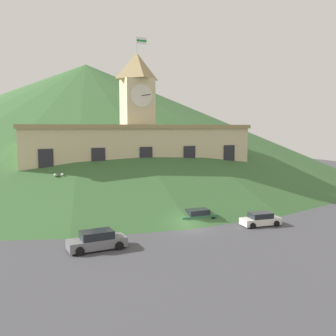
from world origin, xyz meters
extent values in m
plane|color=#424247|center=(0.00, 0.00, 0.00)|extent=(160.00, 160.00, 0.00)
cube|color=beige|center=(0.00, 20.05, 5.49)|extent=(35.43, 8.36, 10.97)
cube|color=#998456|center=(0.00, 20.05, 11.27)|extent=(36.03, 8.96, 0.60)
cube|color=beige|center=(0.00, 20.05, 15.07)|extent=(4.50, 4.50, 7.00)
pyramid|color=#998456|center=(0.00, 20.05, 20.60)|extent=(4.95, 4.95, 4.05)
cylinder|color=silver|center=(0.00, 17.74, 15.91)|extent=(3.42, 0.12, 3.42)
cube|color=black|center=(0.69, 17.67, 16.02)|extent=(1.40, 0.06, 0.30)
cylinder|color=#B2B2B7|center=(0.00, 20.05, 23.82)|extent=(0.10, 0.10, 2.40)
cube|color=white|center=(0.80, 20.05, 24.47)|extent=(1.60, 0.06, 1.00)
cube|color=#1E8438|center=(0.80, 20.01, 24.47)|extent=(1.60, 0.04, 0.28)
cube|color=#232328|center=(-14.17, 15.79, 5.27)|extent=(1.95, 0.16, 6.04)
cube|color=#232328|center=(-7.09, 15.79, 5.27)|extent=(1.95, 0.16, 6.04)
cube|color=#232328|center=(0.00, 15.79, 5.27)|extent=(1.95, 0.16, 6.04)
cube|color=#232328|center=(7.09, 15.79, 5.27)|extent=(1.95, 0.16, 6.04)
cube|color=#232328|center=(14.17, 15.79, 5.27)|extent=(1.95, 0.16, 6.04)
cube|color=#1E8438|center=(-14.06, 11.94, 1.20)|extent=(5.62, 0.12, 2.39)
cube|color=white|center=(-8.43, 11.94, 1.20)|extent=(5.62, 0.12, 2.39)
cube|color=#1E8438|center=(-2.81, 11.94, 1.20)|extent=(5.62, 0.12, 2.39)
cube|color=white|center=(2.81, 11.94, 1.20)|extent=(5.62, 0.12, 2.39)
cube|color=#1E8438|center=(8.43, 11.94, 1.20)|extent=(5.62, 0.12, 2.39)
cube|color=white|center=(14.06, 11.94, 1.20)|extent=(5.62, 0.12, 2.39)
cone|color=#386033|center=(0.00, 66.58, 13.95)|extent=(133.93, 133.93, 27.89)
cylinder|color=black|center=(-12.83, 12.98, 2.53)|extent=(0.14, 0.14, 5.05)
cube|color=black|center=(-12.83, 12.98, 4.90)|extent=(0.90, 0.08, 0.08)
sphere|color=white|center=(-13.28, 12.98, 5.08)|extent=(0.36, 0.36, 0.36)
sphere|color=white|center=(-12.38, 12.98, 5.08)|extent=(0.36, 0.36, 0.36)
cylinder|color=black|center=(-0.87, 12.98, 2.01)|extent=(0.14, 0.14, 4.03)
cube|color=black|center=(-0.87, 12.98, 3.88)|extent=(0.90, 0.08, 0.08)
sphere|color=white|center=(-1.32, 12.98, 4.06)|extent=(0.36, 0.36, 0.36)
sphere|color=white|center=(-0.42, 12.98, 4.06)|extent=(0.36, 0.36, 0.36)
cylinder|color=black|center=(11.56, 12.98, 2.11)|extent=(0.14, 0.14, 4.21)
cube|color=black|center=(11.56, 12.98, 4.06)|extent=(0.90, 0.08, 0.08)
sphere|color=white|center=(11.11, 12.98, 4.24)|extent=(0.36, 0.36, 0.36)
sphere|color=white|center=(12.01, 12.98, 4.24)|extent=(0.36, 0.36, 0.36)
cube|color=#284C99|center=(-10.13, 7.99, 0.73)|extent=(5.26, 2.47, 1.04)
cube|color=#1E2328|center=(-10.13, 7.99, 1.67)|extent=(2.96, 2.09, 0.85)
cylinder|color=black|center=(-8.50, 9.15, 0.46)|extent=(0.95, 0.44, 0.92)
cylinder|color=black|center=(-8.31, 7.16, 0.46)|extent=(0.95, 0.44, 0.92)
cylinder|color=black|center=(-11.95, 8.83, 0.46)|extent=(0.95, 0.44, 0.92)
cylinder|color=black|center=(-11.76, 6.84, 0.46)|extent=(0.95, 0.44, 0.92)
cube|color=yellow|center=(13.05, 5.47, 0.47)|extent=(4.38, 2.28, 0.67)
cube|color=#1E2328|center=(13.05, 5.47, 1.08)|extent=(2.49, 1.92, 0.55)
cylinder|color=black|center=(14.37, 6.54, 0.30)|extent=(0.63, 0.39, 0.59)
cylinder|color=black|center=(14.58, 4.75, 0.30)|extent=(0.63, 0.39, 0.59)
cylinder|color=black|center=(11.53, 6.20, 0.30)|extent=(0.63, 0.39, 0.59)
cylinder|color=black|center=(11.74, 4.41, 0.30)|extent=(0.63, 0.39, 0.59)
cube|color=white|center=(7.85, -1.81, 0.52)|extent=(4.60, 2.06, 0.74)
cube|color=#1E2328|center=(7.85, -1.81, 1.20)|extent=(2.57, 1.80, 0.61)
cylinder|color=black|center=(6.27, -2.62, 0.33)|extent=(0.68, 0.36, 0.66)
cylinder|color=black|center=(6.38, -0.82, 0.33)|extent=(0.68, 0.36, 0.66)
cylinder|color=black|center=(9.32, -2.80, 0.33)|extent=(0.68, 0.36, 0.66)
cylinder|color=black|center=(9.43, -1.00, 0.33)|extent=(0.68, 0.36, 0.66)
cube|color=slate|center=(-11.14, -3.29, 0.61)|extent=(5.44, 2.40, 0.87)
cube|color=#1E2328|center=(-11.14, -3.29, 1.40)|extent=(3.05, 2.06, 0.71)
cylinder|color=black|center=(-9.42, -2.15, 0.39)|extent=(0.80, 0.42, 0.77)
cylinder|color=black|center=(-9.27, -4.15, 0.39)|extent=(0.80, 0.42, 0.77)
cylinder|color=black|center=(-13.02, -2.43, 0.39)|extent=(0.80, 0.42, 0.77)
cylinder|color=black|center=(-12.86, -4.43, 0.39)|extent=(0.80, 0.42, 0.77)
cube|color=#2D663D|center=(1.86, 2.22, 0.54)|extent=(4.63, 1.87, 0.77)
cube|color=#1E2328|center=(1.86, 2.22, 1.24)|extent=(2.55, 1.69, 0.63)
cylinder|color=black|center=(3.43, 3.09, 0.34)|extent=(0.69, 0.33, 0.68)
cylinder|color=black|center=(3.41, 1.29, 0.34)|extent=(0.69, 0.33, 0.68)
cylinder|color=black|center=(0.31, 3.14, 0.34)|extent=(0.69, 0.33, 0.68)
cylinder|color=black|center=(0.28, 1.34, 0.34)|extent=(0.69, 0.33, 0.68)
cylinder|color=brown|center=(0.93, 9.67, 0.43)|extent=(0.20, 0.20, 0.87)
cylinder|color=brown|center=(1.17, 9.72, 0.43)|extent=(0.20, 0.20, 0.87)
cylinder|color=brown|center=(1.05, 9.70, 1.21)|extent=(0.47, 0.47, 0.69)
sphere|color=tan|center=(1.05, 9.70, 1.70)|extent=(0.29, 0.29, 0.29)
camera|label=1|loc=(-17.42, -36.71, 11.18)|focal=40.00mm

